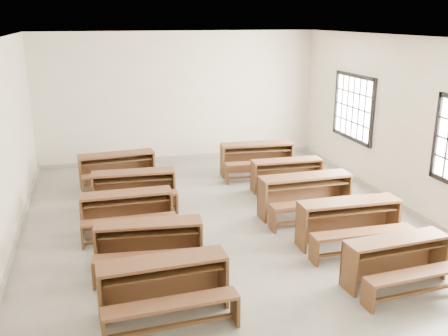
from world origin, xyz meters
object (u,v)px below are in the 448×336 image
object	(u,v)px
desk_set_0	(164,284)
desk_set_7	(306,193)
desk_set_5	(397,258)
desk_set_2	(127,209)
desk_set_8	(287,173)
desk_set_1	(149,242)
desk_set_4	(117,167)
desk_set_6	(350,220)
desk_set_3	(134,187)
desk_set_9	(257,157)

from	to	relation	value
desk_set_0	desk_set_7	distance (m)	3.87
desk_set_7	desk_set_0	bearing A→B (deg)	-140.96
desk_set_5	desk_set_7	xyz separation A→B (m)	(-0.18, 2.60, 0.06)
desk_set_2	desk_set_8	world-z (taller)	desk_set_2
desk_set_0	desk_set_1	distance (m)	1.25
desk_set_2	desk_set_4	world-z (taller)	desk_set_4
desk_set_1	desk_set_6	distance (m)	3.17
desk_set_0	desk_set_8	distance (m)	5.00
desk_set_4	desk_set_8	xyz separation A→B (m)	(3.41, -1.25, -0.03)
desk_set_0	desk_set_3	bearing A→B (deg)	87.72
desk_set_0	desk_set_5	size ratio (longest dim) A/B	1.06
desk_set_6	desk_set_7	distance (m)	1.32
desk_set_8	desk_set_7	bearing A→B (deg)	-95.59
desk_set_2	desk_set_4	xyz separation A→B (m)	(-0.00, 2.50, 0.02)
desk_set_3	desk_set_7	world-z (taller)	desk_set_7
desk_set_4	desk_set_5	size ratio (longest dim) A/B	1.09
desk_set_4	desk_set_9	distance (m)	3.16
desk_set_2	desk_set_4	size ratio (longest dim) A/B	0.92
desk_set_6	desk_set_4	bearing A→B (deg)	131.73
desk_set_0	desk_set_8	bearing A→B (deg)	48.20
desk_set_4	desk_set_7	world-z (taller)	desk_set_7
desk_set_6	desk_set_8	xyz separation A→B (m)	(0.03, 2.70, -0.04)
desk_set_7	desk_set_5	bearing A→B (deg)	-86.82
desk_set_0	desk_set_6	distance (m)	3.35
desk_set_9	desk_set_4	bearing A→B (deg)	-176.37
desk_set_5	desk_set_6	xyz separation A→B (m)	(-0.01, 1.28, 0.04)
desk_set_4	desk_set_6	bearing A→B (deg)	-55.05
desk_set_1	desk_set_9	bearing A→B (deg)	58.74
desk_set_4	desk_set_9	xyz separation A→B (m)	(3.16, -0.05, 0.02)
desk_set_4	desk_set_9	world-z (taller)	desk_set_9
desk_set_1	desk_set_5	size ratio (longest dim) A/B	1.06
desk_set_1	desk_set_2	distance (m)	1.39
desk_set_4	desk_set_5	world-z (taller)	desk_set_4
desk_set_0	desk_set_9	world-z (taller)	desk_set_9
desk_set_3	desk_set_8	size ratio (longest dim) A/B	1.06
desk_set_1	desk_set_4	size ratio (longest dim) A/B	0.97
desk_set_7	desk_set_9	world-z (taller)	desk_set_7
desk_set_5	desk_set_8	xyz separation A→B (m)	(0.02, 3.99, -0.00)
desk_set_7	desk_set_9	distance (m)	2.60
desk_set_5	desk_set_0	bearing A→B (deg)	174.23
desk_set_0	desk_set_2	bearing A→B (deg)	92.63
desk_set_8	desk_set_3	bearing A→B (deg)	-175.48
desk_set_3	desk_set_8	world-z (taller)	desk_set_3
desk_set_6	desk_set_0	bearing A→B (deg)	-158.41
desk_set_1	desk_set_9	world-z (taller)	desk_set_9
desk_set_6	desk_set_7	xyz separation A→B (m)	(-0.16, 1.31, 0.02)
desk_set_0	desk_set_1	xyz separation A→B (m)	(-0.03, 1.25, -0.01)
desk_set_4	desk_set_0	bearing A→B (deg)	-92.92
desk_set_3	desk_set_6	distance (m)	4.08
desk_set_5	desk_set_7	size ratio (longest dim) A/B	0.89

